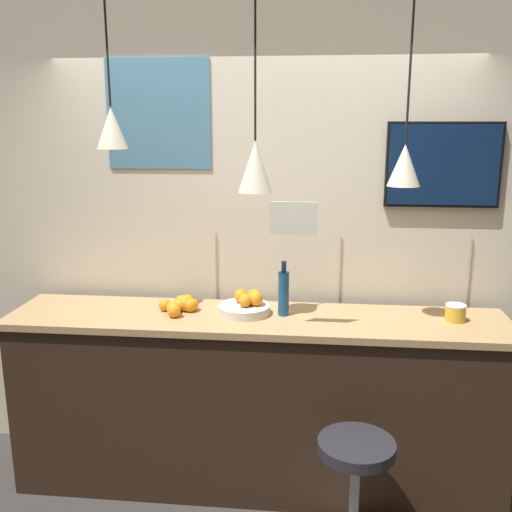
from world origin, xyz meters
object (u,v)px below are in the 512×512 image
object	(u,v)px
juice_bottle	(284,292)
spread_jar	(455,313)
bar_stool	(355,480)
fruit_bowl	(246,305)
mounted_tv	(443,165)

from	to	relation	value
juice_bottle	spread_jar	bearing A→B (deg)	0.00
bar_stool	fruit_bowl	size ratio (longest dim) A/B	2.12
bar_stool	juice_bottle	world-z (taller)	juice_bottle
fruit_bowl	mounted_tv	world-z (taller)	mounted_tv
bar_stool	spread_jar	size ratio (longest dim) A/B	5.64
bar_stool	juice_bottle	bearing A→B (deg)	124.69
bar_stool	mounted_tv	bearing A→B (deg)	60.29
spread_jar	bar_stool	bearing A→B (deg)	-134.46
bar_stool	fruit_bowl	world-z (taller)	fruit_bowl
bar_stool	spread_jar	world-z (taller)	spread_jar
juice_bottle	mounted_tv	distance (m)	1.17
spread_jar	fruit_bowl	bearing A→B (deg)	179.77
fruit_bowl	juice_bottle	world-z (taller)	juice_bottle
bar_stool	mounted_tv	distance (m)	1.78
spread_jar	mounted_tv	distance (m)	0.84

